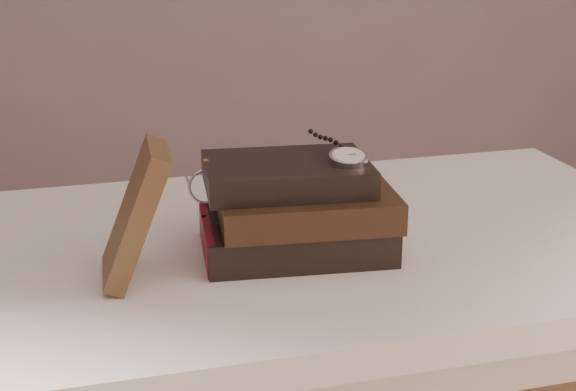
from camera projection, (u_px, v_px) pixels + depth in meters
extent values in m
cube|color=white|center=(322.00, 248.00, 1.12)|extent=(1.00, 0.60, 0.04)
cube|color=white|center=(321.00, 288.00, 1.14)|extent=(0.88, 0.49, 0.08)
cylinder|color=white|center=(504.00, 356.00, 1.59)|extent=(0.05, 0.05, 0.71)
cube|color=black|center=(296.00, 234.00, 1.06)|extent=(0.25, 0.18, 0.04)
cube|color=beige|center=(298.00, 234.00, 1.06)|extent=(0.24, 0.17, 0.03)
cube|color=gold|center=(205.00, 233.00, 1.06)|extent=(0.01, 0.01, 0.04)
cube|color=maroon|center=(207.00, 240.00, 1.04)|extent=(0.02, 0.15, 0.04)
cube|color=black|center=(306.00, 205.00, 1.04)|extent=(0.23, 0.17, 0.04)
cube|color=beige|center=(308.00, 205.00, 1.04)|extent=(0.23, 0.16, 0.03)
cube|color=gold|center=(219.00, 204.00, 1.04)|extent=(0.01, 0.01, 0.04)
cube|color=black|center=(287.00, 174.00, 1.04)|extent=(0.22, 0.16, 0.03)
cube|color=beige|center=(289.00, 174.00, 1.04)|extent=(0.21, 0.15, 0.03)
cube|color=gold|center=(206.00, 173.00, 1.04)|extent=(0.01, 0.01, 0.03)
cube|color=#3C2817|center=(135.00, 214.00, 0.96)|extent=(0.09, 0.11, 0.16)
cylinder|color=silver|center=(348.00, 159.00, 1.02)|extent=(0.05, 0.05, 0.02)
cylinder|color=white|center=(348.00, 155.00, 1.02)|extent=(0.04, 0.04, 0.01)
torus|color=silver|center=(348.00, 156.00, 1.02)|extent=(0.05, 0.05, 0.01)
cylinder|color=silver|center=(343.00, 152.00, 1.05)|extent=(0.01, 0.01, 0.01)
cube|color=black|center=(347.00, 153.00, 1.02)|extent=(0.00, 0.01, 0.00)
cube|color=black|center=(352.00, 154.00, 1.02)|extent=(0.01, 0.00, 0.00)
sphere|color=black|center=(341.00, 147.00, 1.05)|extent=(0.01, 0.01, 0.01)
sphere|color=black|center=(336.00, 143.00, 1.06)|extent=(0.01, 0.01, 0.01)
sphere|color=black|center=(331.00, 140.00, 1.08)|extent=(0.01, 0.01, 0.01)
sphere|color=black|center=(325.00, 138.00, 1.09)|extent=(0.01, 0.01, 0.01)
sphere|color=black|center=(320.00, 137.00, 1.10)|extent=(0.01, 0.01, 0.01)
sphere|color=black|center=(315.00, 135.00, 1.11)|extent=(0.01, 0.01, 0.01)
sphere|color=black|center=(311.00, 131.00, 1.13)|extent=(0.01, 0.01, 0.01)
torus|color=silver|center=(206.00, 187.00, 1.09)|extent=(0.05, 0.02, 0.05)
torus|color=silver|center=(244.00, 185.00, 1.10)|extent=(0.05, 0.02, 0.05)
cylinder|color=silver|center=(225.00, 184.00, 1.10)|extent=(0.01, 0.00, 0.00)
cylinder|color=silver|center=(187.00, 180.00, 1.14)|extent=(0.01, 0.11, 0.03)
cylinder|color=silver|center=(255.00, 176.00, 1.16)|extent=(0.01, 0.11, 0.03)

